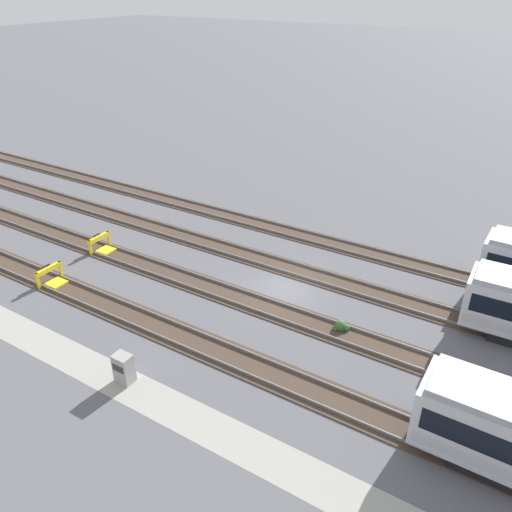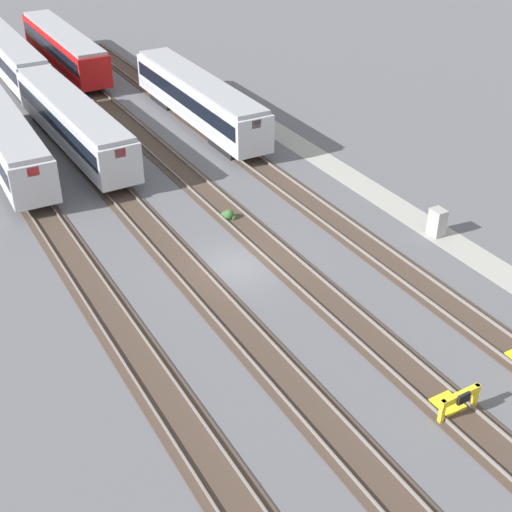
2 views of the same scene
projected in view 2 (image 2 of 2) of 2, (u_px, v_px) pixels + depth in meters
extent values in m
plane|color=#5B5B60|center=(236.00, 266.00, 38.05)|extent=(400.00, 400.00, 0.00)
cube|color=#9E9E93|center=(408.00, 214.00, 43.04)|extent=(54.00, 2.00, 0.01)
cube|color=#47382D|center=(348.00, 232.00, 41.15)|extent=(90.00, 2.23, 0.06)
cube|color=slate|center=(338.00, 233.00, 40.80)|extent=(90.00, 0.07, 0.15)
cube|color=slate|center=(358.00, 227.00, 41.40)|extent=(90.00, 0.07, 0.15)
cube|color=#47382D|center=(275.00, 254.00, 39.08)|extent=(90.00, 2.24, 0.06)
cube|color=slate|center=(264.00, 256.00, 38.72)|extent=(90.00, 0.07, 0.15)
cube|color=slate|center=(287.00, 249.00, 39.32)|extent=(90.00, 0.07, 0.15)
cube|color=#47382D|center=(195.00, 278.00, 37.00)|extent=(90.00, 2.24, 0.06)
cube|color=slate|center=(182.00, 281.00, 36.64)|extent=(90.00, 0.07, 0.15)
cube|color=slate|center=(207.00, 273.00, 37.25)|extent=(90.00, 0.07, 0.15)
cube|color=#47382D|center=(104.00, 306.00, 34.92)|extent=(90.00, 2.23, 0.06)
cube|color=slate|center=(90.00, 309.00, 34.56)|extent=(90.00, 0.07, 0.15)
cube|color=slate|center=(118.00, 300.00, 35.17)|extent=(90.00, 0.07, 0.15)
cube|color=#B71414|center=(64.00, 48.00, 66.11)|extent=(18.01, 2.89, 2.70)
cube|color=black|center=(64.00, 45.00, 65.93)|extent=(17.29, 2.93, 1.08)
cube|color=#A80505|center=(65.00, 56.00, 66.50)|extent=(17.65, 2.92, 0.54)
cube|color=#999BA0|center=(62.00, 32.00, 65.31)|extent=(17.47, 2.61, 0.30)
cube|color=red|center=(37.00, 17.00, 72.20)|extent=(0.08, 0.70, 0.56)
cube|color=red|center=(94.00, 62.00, 58.96)|extent=(0.08, 0.70, 0.56)
cube|color=black|center=(50.00, 52.00, 71.13)|extent=(3.61, 2.26, 0.70)
cube|color=black|center=(85.00, 83.00, 62.88)|extent=(3.61, 2.26, 0.70)
cube|color=silver|center=(4.00, 135.00, 48.22)|extent=(18.07, 3.25, 2.70)
cube|color=black|center=(3.00, 131.00, 48.05)|extent=(17.35, 3.28, 1.08)
cube|color=#B2B5BA|center=(6.00, 146.00, 48.62)|extent=(17.71, 3.28, 0.54)
cube|color=red|center=(33.00, 171.00, 41.00)|extent=(0.10, 0.70, 0.56)
cube|color=black|center=(27.00, 190.00, 44.95)|extent=(3.66, 2.33, 0.70)
cube|color=silver|center=(10.00, 56.00, 64.05)|extent=(18.00, 2.81, 2.70)
cube|color=black|center=(9.00, 52.00, 63.88)|extent=(17.28, 2.85, 1.08)
cube|color=#B2B5BA|center=(11.00, 64.00, 64.45)|extent=(17.64, 2.84, 0.54)
cube|color=#999BA0|center=(6.00, 39.00, 63.26)|extent=(17.46, 2.53, 0.30)
cube|color=red|center=(34.00, 71.00, 56.92)|extent=(0.08, 0.70, 0.56)
cube|color=black|center=(29.00, 92.00, 60.84)|extent=(3.60, 2.24, 0.70)
cube|color=silver|center=(74.00, 122.00, 50.27)|extent=(18.06, 3.19, 2.70)
cube|color=black|center=(73.00, 118.00, 50.10)|extent=(17.34, 3.22, 1.08)
cube|color=#B2B5BA|center=(75.00, 132.00, 50.67)|extent=(17.70, 3.22, 0.54)
cube|color=#999BA0|center=(71.00, 102.00, 49.48)|extent=(17.51, 2.90, 0.30)
cube|color=red|center=(35.00, 74.00, 56.26)|extent=(0.10, 0.70, 0.56)
cube|color=red|center=(120.00, 153.00, 43.23)|extent=(0.10, 0.70, 0.56)
cube|color=black|center=(53.00, 120.00, 55.23)|extent=(3.65, 2.32, 0.70)
cube|color=black|center=(105.00, 173.00, 47.11)|extent=(3.65, 2.32, 0.70)
cube|color=silver|center=(199.00, 99.00, 54.41)|extent=(18.02, 2.92, 2.70)
cube|color=black|center=(198.00, 95.00, 54.24)|extent=(17.30, 2.95, 1.08)
cube|color=#B2B5BA|center=(199.00, 108.00, 54.81)|extent=(17.66, 2.94, 0.54)
cube|color=#999BA0|center=(198.00, 79.00, 53.62)|extent=(17.48, 2.63, 0.30)
cube|color=red|center=(153.00, 56.00, 60.51)|extent=(0.08, 0.70, 0.56)
cube|color=red|center=(256.00, 124.00, 47.26)|extent=(0.08, 0.70, 0.56)
cube|color=black|center=(171.00, 98.00, 59.43)|extent=(3.61, 2.26, 0.70)
cube|color=black|center=(233.00, 144.00, 51.18)|extent=(3.61, 2.26, 0.70)
cube|color=yellow|center=(442.00, 412.00, 27.99)|extent=(0.18, 0.18, 1.15)
cube|color=yellow|center=(475.00, 396.00, 28.77)|extent=(0.18, 0.18, 1.15)
cube|color=yellow|center=(460.00, 396.00, 28.16)|extent=(0.26, 2.00, 0.30)
cube|color=yellow|center=(447.00, 404.00, 29.04)|extent=(1.11, 1.09, 0.18)
cube|color=black|center=(464.00, 398.00, 28.02)|extent=(0.13, 0.60, 0.44)
cube|color=#9E9E99|center=(437.00, 222.00, 40.52)|extent=(0.90, 0.70, 1.60)
cube|color=#333338|center=(442.00, 217.00, 40.54)|extent=(0.70, 0.04, 0.36)
sphere|color=#38602D|center=(229.00, 215.00, 42.35)|extent=(0.64, 0.64, 0.64)
sphere|color=#38602D|center=(225.00, 215.00, 42.58)|extent=(0.44, 0.44, 0.44)
sphere|color=#38602D|center=(233.00, 218.00, 42.34)|extent=(0.36, 0.36, 0.36)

